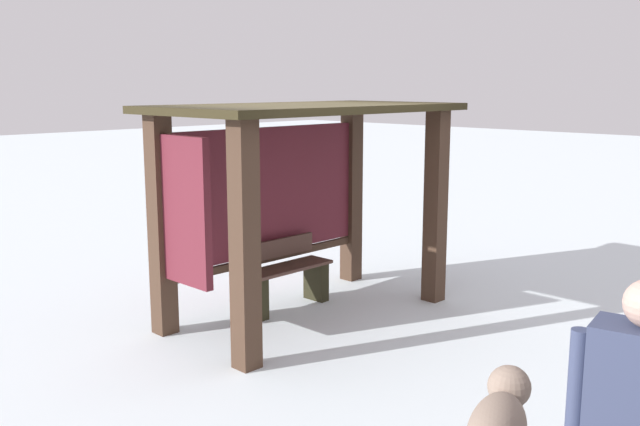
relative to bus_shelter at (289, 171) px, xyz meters
name	(u,v)px	position (x,y,z in m)	size (l,w,h in m)	color
ground_plane	(309,315)	(0.10, -0.18, -1.56)	(60.00, 60.00, 0.00)	white
bus_shelter	(289,171)	(0.00, 0.00, 0.00)	(3.23, 1.73, 2.25)	#402C1F
bench_left_inside	(285,277)	(0.10, 0.18, -1.21)	(1.11, 0.35, 0.76)	#4F352C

